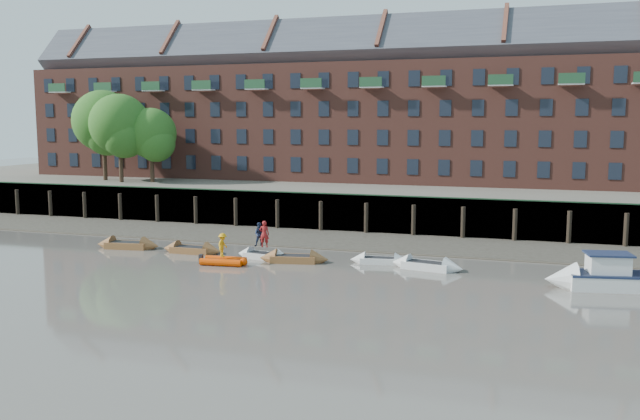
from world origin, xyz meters
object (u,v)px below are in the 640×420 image
at_px(rowboat_3, 263,256).
at_px(motor_launch, 595,277).
at_px(rowboat_1, 128,245).
at_px(rowboat_4, 294,259).
at_px(rowboat_6, 427,265).
at_px(person_rib_crew, 223,245).
at_px(person_rower_b, 260,235).
at_px(rowboat_2, 192,250).
at_px(rowboat_5, 380,260).
at_px(rib_tender, 225,261).
at_px(person_rower_a, 264,234).

xyz_separation_m(rowboat_3, motor_launch, (21.09, -1.88, 0.46)).
xyz_separation_m(rowboat_1, rowboat_4, (13.47, -0.83, -0.01)).
height_order(rowboat_6, person_rib_crew, person_rib_crew).
height_order(rowboat_4, person_rower_b, person_rower_b).
bearing_deg(rowboat_2, person_rib_crew, -36.19).
bearing_deg(rowboat_6, person_rower_b, -169.62).
relative_size(rowboat_1, rowboat_5, 1.23).
height_order(rowboat_2, person_rib_crew, person_rib_crew).
height_order(rowboat_3, rowboat_5, rowboat_3).
height_order(rowboat_5, rib_tender, rowboat_5).
distance_m(rowboat_5, person_rib_crew, 10.46).
relative_size(rowboat_2, rowboat_4, 0.94).
xyz_separation_m(rowboat_5, person_rower_b, (-8.26, -0.86, 1.44)).
height_order(person_rower_a, person_rower_b, person_rower_a).
height_order(rowboat_2, person_rower_a, person_rower_a).
bearing_deg(rowboat_3, rowboat_6, 10.03).
bearing_deg(rowboat_2, person_rower_b, -1.99).
bearing_deg(person_rower_b, rowboat_5, -12.30).
relative_size(motor_launch, person_rower_b, 3.96).
relative_size(rowboat_6, rib_tender, 1.56).
distance_m(rowboat_5, person_rower_a, 8.08).
xyz_separation_m(rowboat_2, rowboat_6, (16.91, -0.13, 0.01)).
distance_m(rowboat_6, person_rib_crew, 13.38).
bearing_deg(motor_launch, rowboat_5, -22.76).
height_order(rowboat_4, motor_launch, motor_launch).
relative_size(rowboat_2, rib_tender, 1.45).
xyz_separation_m(rowboat_1, person_rower_a, (11.15, -0.37, 1.48)).
relative_size(rowboat_2, rowboat_6, 0.93).
bearing_deg(rowboat_1, rib_tender, -24.98).
relative_size(rowboat_6, motor_launch, 0.74).
bearing_deg(person_rower_a, rowboat_2, -15.94).
relative_size(motor_launch, person_rib_crew, 4.23).
relative_size(rowboat_4, rib_tender, 1.55).
bearing_deg(person_rower_b, motor_launch, -23.63).
bearing_deg(rowboat_5, rowboat_1, 173.64).
distance_m(rib_tender, person_rib_crew, 1.07).
bearing_deg(rowboat_1, rowboat_6, -8.21).
height_order(rowboat_3, person_rower_b, person_rower_b).
xyz_separation_m(rowboat_2, rowboat_4, (8.08, -0.74, 0.01)).
distance_m(rowboat_6, person_rower_b, 11.61).
relative_size(rowboat_3, person_rower_a, 2.33).
relative_size(motor_launch, person_rower_a, 3.62).
bearing_deg(rowboat_5, rowboat_6, -22.48).
bearing_deg(rowboat_2, person_rower_a, -3.07).
bearing_deg(motor_launch, rib_tender, -8.72).
distance_m(rowboat_3, rowboat_6, 11.23).
xyz_separation_m(rowboat_2, rib_tender, (4.02, -2.85, -0.00)).
relative_size(person_rower_a, person_rib_crew, 1.17).
distance_m(rowboat_2, rowboat_3, 5.69).
relative_size(rowboat_6, person_rower_b, 2.92).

